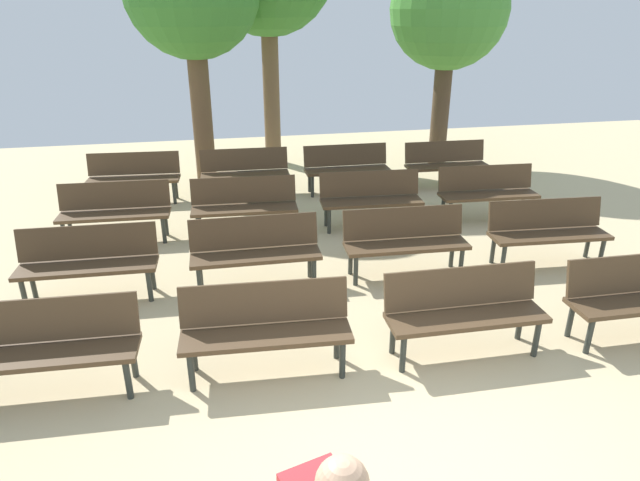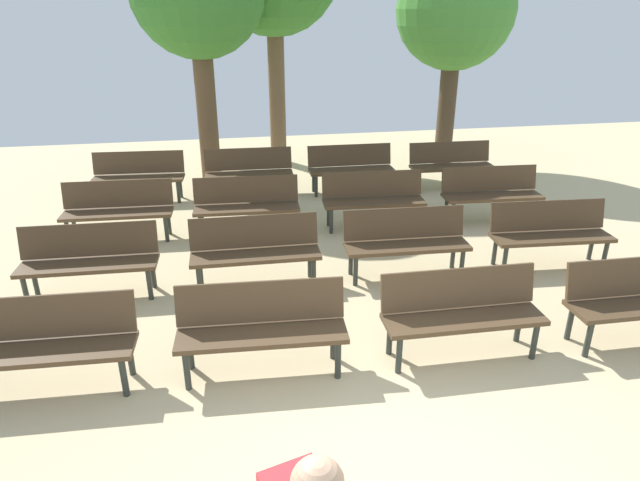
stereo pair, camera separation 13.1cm
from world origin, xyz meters
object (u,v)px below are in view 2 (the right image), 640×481
object	(u,v)px
bench_r1_c1	(255,248)
tree_2	(455,12)
bench_r3_c3	(451,162)
bench_r2_c0	(118,207)
bench_r1_c2	(406,239)
bench_r1_c0	(89,257)
bench_r0_c1	(262,324)
bench_r0_c0	(44,340)
bench_r3_c1	(249,170)
bench_r2_c2	(373,196)
bench_r2_c3	(491,191)
bench_r0_c2	(462,309)
bench_r3_c2	(351,166)
bench_r3_c0	(139,173)
bench_r2_c1	(247,202)
bench_r1_c3	(550,230)

from	to	relation	value
bench_r1_c1	tree_2	world-z (taller)	tree_2
bench_r3_c3	bench_r2_c0	bearing A→B (deg)	-164.24
bench_r1_c2	bench_r3_c3	world-z (taller)	same
bench_r1_c0	bench_r0_c1	bearing A→B (deg)	-42.47
bench_r0_c0	bench_r3_c1	size ratio (longest dim) A/B	1.00
bench_r2_c2	bench_r3_c1	xyz separation A→B (m)	(-1.83, 1.91, 0.00)
bench_r0_c0	bench_r2_c3	distance (m)	6.84
bench_r2_c2	bench_r3_c3	xyz separation A→B (m)	(2.04, 1.71, 0.00)
bench_r1_c2	bench_r0_c2	bearing A→B (deg)	-88.40
bench_r3_c3	bench_r2_c3	bearing A→B (deg)	-90.53
bench_r2_c2	bench_r0_c1	bearing A→B (deg)	-116.85
bench_r0_c2	bench_r3_c1	world-z (taller)	same
bench_r1_c1	bench_r3_c2	size ratio (longest dim) A/B	1.00
bench_r2_c2	bench_r3_c0	xyz separation A→B (m)	(-3.80, 2.02, 0.00)
bench_r0_c0	bench_r0_c1	xyz separation A→B (m)	(1.96, -0.09, 0.00)
bench_r0_c1	bench_r3_c3	bearing A→B (deg)	55.21
bench_r0_c2	bench_r3_c0	distance (m)	6.70
bench_r0_c0	bench_r1_c1	bearing A→B (deg)	42.82
bench_r3_c3	bench_r3_c1	bearing A→B (deg)	178.64
bench_r2_c0	bench_r3_c3	distance (m)	6.12
bench_r0_c2	bench_r1_c0	bearing A→B (deg)	154.13
bench_r0_c2	bench_r1_c2	bearing A→B (deg)	89.94
bench_r2_c1	bench_r3_c1	bearing A→B (deg)	88.37
bench_r2_c1	bench_r2_c0	bearing A→B (deg)	179.00
bench_r3_c1	bench_r3_c2	world-z (taller)	same
bench_r0_c1	bench_r2_c1	distance (m)	3.54
bench_r1_c3	bench_r2_c2	world-z (taller)	same
bench_r0_c0	bench_r2_c1	bearing A→B (deg)	62.24
bench_r2_c0	bench_r3_c2	size ratio (longest dim) A/B	1.01
bench_r2_c1	bench_r1_c2	bearing A→B (deg)	-39.90
bench_r2_c1	bench_r3_c1	distance (m)	1.84
bench_r2_c2	tree_2	size ratio (longest dim) A/B	0.37
bench_r3_c1	bench_r3_c0	bearing A→B (deg)	178.96
bench_r0_c0	bench_r3_c0	xyz separation A→B (m)	(0.22, 5.40, 0.00)
bench_r1_c0	bench_r2_c3	world-z (taller)	same
bench_r0_c0	bench_r3_c3	world-z (taller)	same
bench_r1_c2	bench_r0_c1	bearing A→B (deg)	-136.72
bench_r0_c0	bench_r2_c2	world-z (taller)	same
bench_r0_c1	bench_r2_c0	xyz separation A→B (m)	(-1.83, 3.68, 0.00)
bench_r1_c2	bench_r1_c1	bearing A→B (deg)	-179.41
bench_r3_c1	tree_2	bearing A→B (deg)	21.35
bench_r1_c1	bench_r2_c2	bearing A→B (deg)	41.07
bench_r0_c1	bench_r3_c3	size ratio (longest dim) A/B	1.01
bench_r2_c0	bench_r3_c1	size ratio (longest dim) A/B	1.00
bench_r3_c3	tree_2	distance (m)	3.23
tree_2	bench_r3_c0	bearing A→B (deg)	-167.46
bench_r1_c3	bench_r2_c1	xyz separation A→B (m)	(-3.94, 1.89, 0.00)
bench_r0_c0	bench_r2_c2	distance (m)	5.25
bench_r3_c2	bench_r0_c2	bearing A→B (deg)	-90.81
bench_r1_c1	bench_r3_c0	size ratio (longest dim) A/B	0.99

